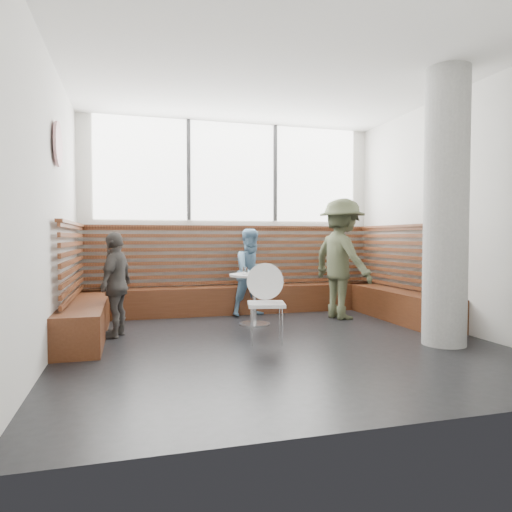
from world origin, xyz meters
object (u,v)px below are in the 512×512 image
object	(u,v)px
cafe_table	(254,289)
cafe_chair	(264,296)
concrete_column	(446,208)
child_left	(116,284)
child_back	(252,272)
adult_man	(342,259)

from	to	relation	value
cafe_table	cafe_chair	xyz separation A→B (m)	(-0.16, -1.05, 0.03)
concrete_column	cafe_table	bearing A→B (deg)	136.20
cafe_chair	child_left	size ratio (longest dim) A/B	0.71
child_back	cafe_table	bearing A→B (deg)	-119.38
adult_man	child_back	size ratio (longest dim) A/B	1.33
child_back	adult_man	bearing A→B (deg)	-41.63
cafe_table	child_left	xyz separation A→B (m)	(-1.89, -0.26, 0.14)
child_left	cafe_chair	bearing A→B (deg)	87.34
concrete_column	child_back	bearing A→B (deg)	123.38
cafe_table	child_left	bearing A→B (deg)	-172.14
adult_man	child_back	world-z (taller)	adult_man
cafe_chair	child_left	distance (m)	1.91
adult_man	child_back	xyz separation A→B (m)	(-1.28, 0.60, -0.23)
concrete_column	child_left	xyz separation A→B (m)	(-3.72, 1.49, -0.94)
concrete_column	cafe_table	world-z (taller)	concrete_column
cafe_table	child_left	distance (m)	1.92
adult_man	child_left	distance (m)	3.38
concrete_column	cafe_table	distance (m)	2.76
concrete_column	cafe_chair	distance (m)	2.36
cafe_chair	adult_man	bearing A→B (deg)	49.33
concrete_column	child_back	xyz separation A→B (m)	(-1.66, 2.52, -0.90)
cafe_table	adult_man	bearing A→B (deg)	6.39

